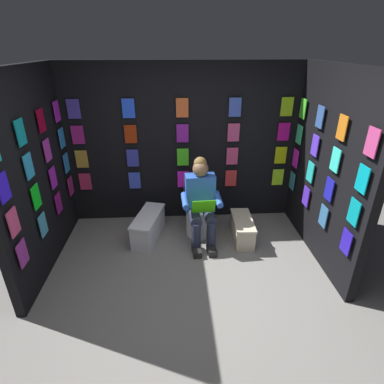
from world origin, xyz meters
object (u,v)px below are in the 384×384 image
Objects in this scene: person_reading at (201,202)px; comic_longbox_near at (242,229)px; comic_longbox_far at (148,226)px; toilet at (199,211)px.

comic_longbox_near is at bearing 172.40° from person_reading.
comic_longbox_near is (-0.58, 0.04, -0.43)m from person_reading.
person_reading is 1.46× the size of comic_longbox_far.
toilet reaches higher than comic_longbox_far.
toilet is 0.65× the size of person_reading.
toilet is 1.18× the size of comic_longbox_near.
comic_longbox_near is 1.33m from comic_longbox_far.
person_reading is at bearing -2.08° from comic_longbox_near.
comic_longbox_far is (0.74, -0.08, -0.41)m from person_reading.
comic_longbox_far is at bearing 7.50° from toilet.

